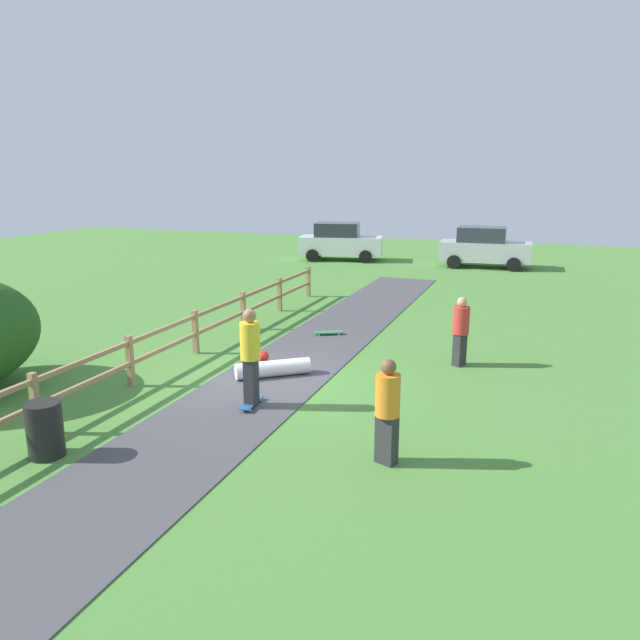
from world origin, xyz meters
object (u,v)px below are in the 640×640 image
at_px(trash_bin, 45,429).
at_px(bystander_red, 461,328).
at_px(skater_riding, 250,352).
at_px(skateboard_loose, 328,332).
at_px(parked_car_white, 340,242).
at_px(parked_car_silver, 484,247).
at_px(skater_fallen, 272,368).
at_px(bystander_orange, 387,407).

distance_m(trash_bin, bystander_red, 8.97).
height_order(skater_riding, skateboard_loose, skater_riding).
xyz_separation_m(bystander_red, parked_car_white, (-8.27, 15.91, 0.07)).
distance_m(parked_car_silver, parked_car_white, 7.24).
bearing_deg(trash_bin, bystander_red, 52.10).
distance_m(trash_bin, parked_car_silver, 23.42).
height_order(skater_fallen, bystander_red, bystander_red).
distance_m(skater_fallen, parked_car_silver, 18.39).
relative_size(trash_bin, skateboard_loose, 1.13).
height_order(skater_fallen, parked_car_silver, parked_car_silver).
xyz_separation_m(skateboard_loose, bystander_orange, (3.40, -6.90, 0.84)).
relative_size(skater_riding, parked_car_white, 0.43).
bearing_deg(skateboard_loose, bystander_orange, -63.74).
bearing_deg(bystander_orange, trash_bin, -162.23).
distance_m(trash_bin, skater_fallen, 5.12).
relative_size(skater_riding, skater_fallen, 1.25).
bearing_deg(trash_bin, bystander_orange, 17.77).
distance_m(skater_riding, skateboard_loose, 5.63).
relative_size(bystander_orange, bystander_red, 1.03).
bearing_deg(skater_riding, trash_bin, -125.16).
distance_m(bystander_orange, bystander_red, 5.44).
xyz_separation_m(skateboard_loose, parked_car_silver, (2.75, 14.45, 0.87)).
distance_m(skater_riding, bystander_red, 5.29).
xyz_separation_m(skateboard_loose, parked_car_white, (-4.49, 14.44, 0.87)).
height_order(skater_riding, bystander_red, skater_riding).
relative_size(skateboard_loose, parked_car_silver, 0.19).
xyz_separation_m(skater_fallen, skateboard_loose, (-0.00, 3.72, -0.11)).
relative_size(trash_bin, parked_car_silver, 0.21).
xyz_separation_m(trash_bin, skater_fallen, (1.73, 4.82, -0.25)).
relative_size(trash_bin, skater_fallen, 0.59).
bearing_deg(parked_car_silver, skater_fallen, -98.59).
xyz_separation_m(bystander_orange, parked_car_white, (-7.90, 21.34, 0.03)).
relative_size(trash_bin, skater_riding, 0.47).
height_order(skateboard_loose, parked_car_white, parked_car_white).
relative_size(skater_fallen, parked_car_white, 0.34).
relative_size(trash_bin, parked_car_white, 0.20).
xyz_separation_m(skateboard_loose, bystander_red, (3.78, -1.47, 0.80)).
height_order(skater_riding, skater_fallen, skater_riding).
bearing_deg(parked_car_white, bystander_red, -62.53).
xyz_separation_m(trash_bin, skater_riding, (2.12, 3.01, 0.65)).
bearing_deg(bystander_orange, parked_car_white, 110.31).
distance_m(skater_fallen, bystander_red, 4.45).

